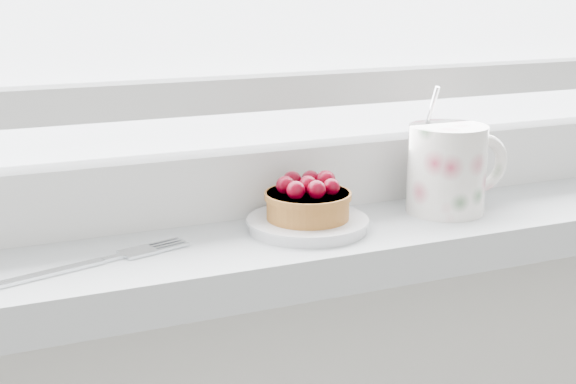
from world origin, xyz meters
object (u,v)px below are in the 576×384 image
floral_mug (449,167)px  fork (84,265)px  saucer (308,224)px  raspberry_tart (308,200)px

floral_mug → fork: size_ratio=0.68×
saucer → raspberry_tart: 0.03m
saucer → raspberry_tart: bearing=64.1°
saucer → raspberry_tart: raspberry_tart is taller
floral_mug → raspberry_tart: bearing=179.6°
raspberry_tart → fork: raspberry_tart is taller
floral_mug → saucer: bearing=179.7°
saucer → floral_mug: bearing=-0.3°
saucer → raspberry_tart: size_ratio=1.41×
raspberry_tart → fork: 0.23m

